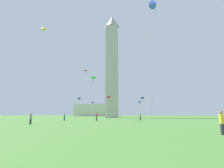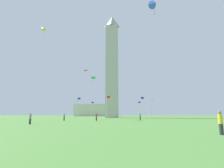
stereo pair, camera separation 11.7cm
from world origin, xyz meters
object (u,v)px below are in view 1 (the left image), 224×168
(person_red_shirt, at_px, (97,117))
(flagpole_w, at_px, (107,106))
(flagpole_e, at_px, (116,109))
(kite_green_diamond, at_px, (94,78))
(person_teal_shirt, at_px, (64,117))
(obelisk_monument, at_px, (112,65))
(person_yellow_shirt, at_px, (222,123))
(flagpole_s, at_px, (75,108))
(flagpole_nw, at_px, (141,106))
(kite_blue_delta, at_px, (154,4))
(kite_yellow_delta, at_px, (44,29))
(flagpole_n, at_px, (151,107))
(flagpole_ne, at_px, (139,108))
(distant_building, at_px, (93,110))
(person_green_shirt, at_px, (140,117))
(person_gray_shirt, at_px, (31,119))
(kite_white_diamond, at_px, (149,38))
(kite_red_diamond, at_px, (86,70))
(flagpole_se, at_px, (92,109))
(flagpole_sw, at_px, (78,107))

(person_red_shirt, bearing_deg, flagpole_w, 33.51)
(flagpole_e, distance_m, kite_green_diamond, 43.22)
(person_teal_shirt, bearing_deg, obelisk_monument, 28.74)
(flagpole_w, relative_size, person_yellow_shirt, 4.19)
(flagpole_s, xyz_separation_m, flagpole_nw, (26.78, -11.09, 0.00))
(kite_blue_delta, bearing_deg, kite_yellow_delta, 147.06)
(flagpole_n, relative_size, flagpole_ne, 1.00)
(kite_blue_delta, distance_m, distant_building, 103.16)
(obelisk_monument, distance_m, person_green_shirt, 35.79)
(person_gray_shirt, relative_size, kite_green_diamond, 0.96)
(flagpole_e, xyz_separation_m, kite_white_diamond, (14.07, -32.06, 22.14))
(obelisk_monument, bearing_deg, kite_red_diamond, -140.32)
(person_green_shirt, xyz_separation_m, kite_white_diamond, (4.08, 10.53, 25.34))
(kite_green_diamond, bearing_deg, person_gray_shirt, -104.27)
(person_red_shirt, height_order, distant_building, distant_building)
(flagpole_n, height_order, distant_building, distant_building)
(flagpole_n, xyz_separation_m, flagpole_se, (-26.78, 11.09, 0.00))
(person_red_shirt, xyz_separation_m, person_teal_shirt, (-7.90, 0.75, -0.06))
(person_green_shirt, height_order, distant_building, distant_building)
(flagpole_e, relative_size, person_green_shirt, 4.22)
(flagpole_e, height_order, kite_yellow_delta, kite_yellow_delta)
(flagpole_n, distance_m, flagpole_ne, 12.01)
(person_yellow_shirt, xyz_separation_m, person_green_shirt, (-4.53, 31.11, -0.01))
(flagpole_se, distance_m, person_green_shirt, 43.57)
(flagpole_n, distance_m, flagpole_w, 22.19)
(kite_red_diamond, distance_m, distant_building, 62.24)
(kite_yellow_delta, relative_size, kite_white_diamond, 1.21)
(flagpole_e, xyz_separation_m, kite_blue_delta, (11.93, -60.69, 15.45))
(flagpole_n, bearing_deg, flagpole_sw, -157.50)
(flagpole_nw, bearing_deg, kite_blue_delta, -88.58)
(obelisk_monument, bearing_deg, person_green_shirt, -69.50)
(flagpole_s, distance_m, person_yellow_shirt, 65.48)
(flagpole_e, xyz_separation_m, person_green_shirt, (9.99, -42.59, -3.20))
(flagpole_ne, bearing_deg, person_teal_shirt, -114.25)
(flagpole_ne, bearing_deg, flagpole_e, 157.50)
(obelisk_monument, bearing_deg, person_gray_shirt, -98.61)
(person_red_shirt, height_order, person_teal_shirt, person_red_shirt)
(kite_white_diamond, bearing_deg, flagpole_ne, 96.19)
(flagpole_e, height_order, kite_blue_delta, kite_blue_delta)
(person_yellow_shirt, relative_size, kite_blue_delta, 0.61)
(flagpole_sw, bearing_deg, flagpole_s, 112.50)
(flagpole_se, height_order, flagpole_sw, same)
(person_yellow_shirt, bearing_deg, kite_white_diamond, 5.47)
(flagpole_se, height_order, person_green_shirt, flagpole_se)
(kite_green_diamond, bearing_deg, flagpole_se, 103.33)
(flagpole_w, xyz_separation_m, kite_green_diamond, (-2.08, -11.24, 6.91))
(person_green_shirt, bearing_deg, kite_green_diamond, 81.99)
(kite_green_diamond, distance_m, kite_white_diamond, 24.58)
(person_yellow_shirt, relative_size, kite_white_diamond, 0.93)
(person_red_shirt, relative_size, kite_red_diamond, 0.89)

